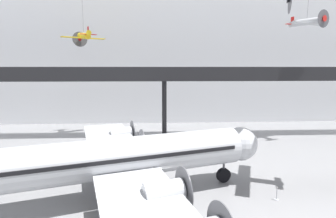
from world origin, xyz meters
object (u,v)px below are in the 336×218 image
Objects in this scene: suspended_plane_silver_racer at (307,22)px; airliner_silver_main at (113,159)px; suspended_plane_yellow_lowwing at (84,36)px; stanchion_barrier at (277,196)px.

airliner_silver_main is at bearing -78.78° from suspended_plane_silver_racer.
suspended_plane_silver_racer is at bearing -126.46° from suspended_plane_yellow_lowwing.
suspended_plane_yellow_lowwing is (-6.94, 20.20, 11.30)m from airliner_silver_main.
airliner_silver_main is 3.13× the size of suspended_plane_yellow_lowwing.
suspended_plane_yellow_lowwing reaches higher than airliner_silver_main.
suspended_plane_silver_racer is 30.94m from suspended_plane_yellow_lowwing.
airliner_silver_main reaches higher than stanchion_barrier.
suspended_plane_silver_racer is at bearing 57.01° from stanchion_barrier.
suspended_plane_silver_racer reaches higher than stanchion_barrier.
suspended_plane_yellow_lowwing reaches higher than stanchion_barrier.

